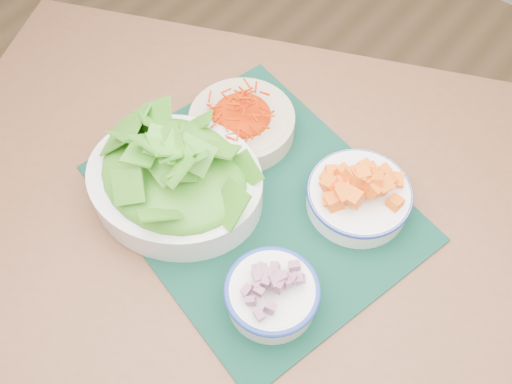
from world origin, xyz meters
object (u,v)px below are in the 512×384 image
at_px(lettuce_bowl, 174,173).
at_px(table, 273,244).
at_px(carrot_bowl, 242,120).
at_px(placemat, 256,202).
at_px(squash_bowl, 360,192).
at_px(onion_bowl, 272,292).

bearing_deg(lettuce_bowl, table, 5.01).
bearing_deg(carrot_bowl, placemat, -41.60).
height_order(placemat, lettuce_bowl, lettuce_bowl).
height_order(table, lettuce_bowl, lettuce_bowl).
bearing_deg(lettuce_bowl, placemat, 14.63).
xyz_separation_m(placemat, lettuce_bowl, (-0.11, -0.07, 0.07)).
bearing_deg(squash_bowl, table, -130.69).
height_order(carrot_bowl, onion_bowl, same).
bearing_deg(placemat, table, 6.63).
relative_size(table, placemat, 2.96).
relative_size(placemat, carrot_bowl, 2.23).
relative_size(squash_bowl, onion_bowl, 1.08).
height_order(carrot_bowl, squash_bowl, squash_bowl).
relative_size(table, carrot_bowl, 6.58).
bearing_deg(lettuce_bowl, squash_bowl, 16.60).
xyz_separation_m(table, squash_bowl, (0.09, 0.11, 0.14)).
bearing_deg(squash_bowl, placemat, -143.08).
relative_size(table, onion_bowl, 8.99).
relative_size(carrot_bowl, squash_bowl, 1.26).
bearing_deg(placemat, carrot_bowl, 151.83).
bearing_deg(table, onion_bowl, -78.28).
height_order(placemat, squash_bowl, squash_bowl).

